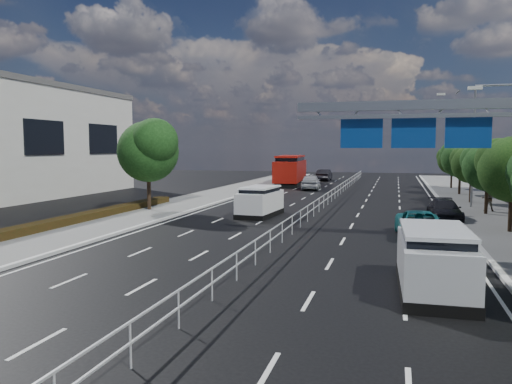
% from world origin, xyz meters
% --- Properties ---
extents(ground, '(160.00, 160.00, 0.00)m').
position_xyz_m(ground, '(0.00, 0.00, 0.00)').
color(ground, black).
rests_on(ground, ground).
extents(median_fence, '(0.05, 85.00, 1.02)m').
position_xyz_m(median_fence, '(0.00, 22.50, 0.53)').
color(median_fence, silver).
rests_on(median_fence, ground).
extents(overhead_gantry, '(10.24, 0.38, 7.45)m').
position_xyz_m(overhead_gantry, '(6.74, 10.05, 5.61)').
color(overhead_gantry, gray).
rests_on(overhead_gantry, ground).
extents(streetlight_far, '(2.78, 2.40, 9.00)m').
position_xyz_m(streetlight_far, '(10.50, 26.00, 5.21)').
color(streetlight_far, gray).
rests_on(streetlight_far, ground).
extents(near_tree_back, '(4.84, 4.51, 6.69)m').
position_xyz_m(near_tree_back, '(-11.94, 17.97, 4.61)').
color(near_tree_back, black).
rests_on(near_tree_back, ground).
extents(far_tree_e, '(3.63, 3.38, 5.13)m').
position_xyz_m(far_tree_e, '(11.25, 21.98, 3.56)').
color(far_tree_e, black).
rests_on(far_tree_e, ground).
extents(far_tree_f, '(3.52, 3.28, 5.02)m').
position_xyz_m(far_tree_f, '(11.24, 29.48, 3.49)').
color(far_tree_f, black).
rests_on(far_tree_f, ground).
extents(far_tree_g, '(3.96, 3.69, 5.45)m').
position_xyz_m(far_tree_g, '(11.25, 36.98, 3.75)').
color(far_tree_g, black).
rests_on(far_tree_g, ground).
extents(far_tree_h, '(3.41, 3.18, 4.91)m').
position_xyz_m(far_tree_h, '(11.24, 44.48, 3.42)').
color(far_tree_h, black).
rests_on(far_tree_h, ground).
extents(white_minivan, '(2.35, 4.77, 2.01)m').
position_xyz_m(white_minivan, '(-3.56, 17.75, 0.99)').
color(white_minivan, black).
rests_on(white_minivan, ground).
extents(red_bus, '(3.92, 12.37, 3.64)m').
position_xyz_m(red_bus, '(-7.50, 46.79, 1.90)').
color(red_bus, black).
rests_on(red_bus, ground).
extents(near_car_silver, '(2.45, 5.10, 1.68)m').
position_xyz_m(near_car_silver, '(-3.78, 39.96, 0.84)').
color(near_car_silver, '#A2A3A9').
rests_on(near_car_silver, ground).
extents(near_car_dark, '(1.71, 4.84, 1.59)m').
position_xyz_m(near_car_dark, '(-4.45, 55.31, 0.80)').
color(near_car_dark, black).
rests_on(near_car_dark, ground).
extents(silver_minivan, '(2.30, 5.10, 2.09)m').
position_xyz_m(silver_minivan, '(6.50, 2.00, 1.03)').
color(silver_minivan, black).
rests_on(silver_minivan, ground).
extents(parked_car_teal, '(2.54, 5.01, 1.36)m').
position_xyz_m(parked_car_teal, '(6.50, 12.00, 0.68)').
color(parked_car_teal, '#1B757A').
rests_on(parked_car_teal, ground).
extents(parked_car_dark, '(2.10, 4.61, 1.31)m').
position_xyz_m(parked_car_dark, '(8.30, 19.00, 0.65)').
color(parked_car_dark, black).
rests_on(parked_car_dark, ground).
extents(pedestrian_b, '(0.89, 0.71, 1.78)m').
position_xyz_m(pedestrian_b, '(11.54, 23.58, 1.03)').
color(pedestrian_b, gray).
rests_on(pedestrian_b, sidewalk_far).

